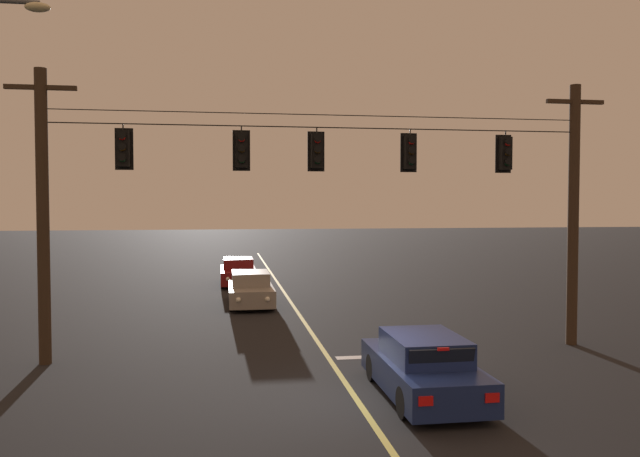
% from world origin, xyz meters
% --- Properties ---
extents(ground_plane, '(180.00, 180.00, 0.00)m').
position_xyz_m(ground_plane, '(0.00, 0.00, 0.00)').
color(ground_plane, black).
extents(lane_centre_stripe, '(0.14, 60.00, 0.01)m').
position_xyz_m(lane_centre_stripe, '(0.00, 10.37, 0.00)').
color(lane_centre_stripe, '#D1C64C').
rests_on(lane_centre_stripe, ground).
extents(stop_bar_paint, '(3.40, 0.36, 0.01)m').
position_xyz_m(stop_bar_paint, '(1.90, 3.77, 0.00)').
color(stop_bar_paint, silver).
rests_on(stop_bar_paint, ground).
extents(signal_span_assembly, '(16.85, 0.32, 7.77)m').
position_xyz_m(signal_span_assembly, '(0.00, 4.37, 4.04)').
color(signal_span_assembly, '#38281C').
rests_on(signal_span_assembly, ground).
extents(traffic_light_leftmost, '(0.48, 0.41, 1.22)m').
position_xyz_m(traffic_light_leftmost, '(-5.46, 4.35, 5.72)').
color(traffic_light_leftmost, black).
extents(traffic_light_left_inner, '(0.48, 0.41, 1.22)m').
position_xyz_m(traffic_light_left_inner, '(-2.33, 4.35, 5.72)').
color(traffic_light_left_inner, black).
extents(traffic_light_centre, '(0.48, 0.41, 1.22)m').
position_xyz_m(traffic_light_centre, '(-0.25, 4.35, 5.72)').
color(traffic_light_centre, black).
extents(traffic_light_right_inner, '(0.48, 0.41, 1.22)m').
position_xyz_m(traffic_light_right_inner, '(2.45, 4.35, 5.72)').
color(traffic_light_right_inner, black).
extents(traffic_light_rightmost, '(0.48, 0.41, 1.22)m').
position_xyz_m(traffic_light_rightmost, '(5.34, 4.35, 5.72)').
color(traffic_light_rightmost, black).
extents(car_waiting_near_lane, '(1.80, 4.33, 1.39)m').
position_xyz_m(car_waiting_near_lane, '(1.49, 0.13, 0.65)').
color(car_waiting_near_lane, navy).
rests_on(car_waiting_near_lane, ground).
extents(car_oncoming_lead, '(1.80, 4.42, 1.39)m').
position_xyz_m(car_oncoming_lead, '(-1.74, 13.14, 0.65)').
color(car_oncoming_lead, gray).
rests_on(car_oncoming_lead, ground).
extents(car_oncoming_trailing, '(1.80, 4.42, 1.39)m').
position_xyz_m(car_oncoming_trailing, '(-2.10, 19.86, 0.65)').
color(car_oncoming_trailing, maroon).
rests_on(car_oncoming_trailing, ground).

